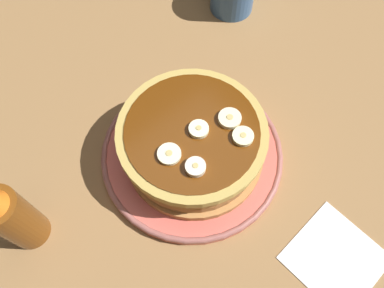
{
  "coord_description": "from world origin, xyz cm",
  "views": [
    {
      "loc": [
        -18.34,
        16.02,
        52.16
      ],
      "look_at": [
        0.0,
        0.0,
        3.92
      ],
      "focal_mm": 36.13,
      "sensor_mm": 36.0,
      "label": 1
    }
  ],
  "objects_px": {
    "pancake_stack": "(191,143)",
    "banana_slice_0": "(199,129)",
    "banana_slice_3": "(169,154)",
    "plate": "(192,153)",
    "napkin": "(335,258)",
    "banana_slice_4": "(195,167)",
    "banana_slice_2": "(230,119)",
    "syrup_bottle": "(12,217)",
    "banana_slice_1": "(243,137)"
  },
  "relations": [
    {
      "from": "pancake_stack",
      "to": "banana_slice_0",
      "type": "height_order",
      "value": "banana_slice_0"
    },
    {
      "from": "banana_slice_0",
      "to": "banana_slice_1",
      "type": "bearing_deg",
      "value": -141.72
    },
    {
      "from": "banana_slice_1",
      "to": "syrup_bottle",
      "type": "distance_m",
      "value": 0.3
    },
    {
      "from": "banana_slice_4",
      "to": "napkin",
      "type": "height_order",
      "value": "banana_slice_4"
    },
    {
      "from": "banana_slice_3",
      "to": "banana_slice_4",
      "type": "relative_size",
      "value": 1.17
    },
    {
      "from": "banana_slice_2",
      "to": "banana_slice_3",
      "type": "height_order",
      "value": "banana_slice_2"
    },
    {
      "from": "plate",
      "to": "banana_slice_4",
      "type": "bearing_deg",
      "value": 143.34
    },
    {
      "from": "banana_slice_0",
      "to": "banana_slice_4",
      "type": "bearing_deg",
      "value": 134.15
    },
    {
      "from": "plate",
      "to": "banana_slice_4",
      "type": "distance_m",
      "value": 0.09
    },
    {
      "from": "banana_slice_4",
      "to": "napkin",
      "type": "relative_size",
      "value": 0.24
    },
    {
      "from": "banana_slice_2",
      "to": "banana_slice_1",
      "type": "bearing_deg",
      "value": 169.36
    },
    {
      "from": "syrup_bottle",
      "to": "plate",
      "type": "bearing_deg",
      "value": -103.64
    },
    {
      "from": "banana_slice_1",
      "to": "banana_slice_3",
      "type": "bearing_deg",
      "value": 63.66
    },
    {
      "from": "banana_slice_4",
      "to": "syrup_bottle",
      "type": "xyz_separation_m",
      "value": [
        0.1,
        0.21,
        -0.02
      ]
    },
    {
      "from": "banana_slice_4",
      "to": "napkin",
      "type": "xyz_separation_m",
      "value": [
        -0.19,
        -0.08,
        -0.08
      ]
    },
    {
      "from": "pancake_stack",
      "to": "banana_slice_3",
      "type": "height_order",
      "value": "banana_slice_3"
    },
    {
      "from": "banana_slice_2",
      "to": "syrup_bottle",
      "type": "height_order",
      "value": "syrup_bottle"
    },
    {
      "from": "banana_slice_3",
      "to": "banana_slice_4",
      "type": "xyz_separation_m",
      "value": [
        -0.04,
        -0.01,
        0.0
      ]
    },
    {
      "from": "pancake_stack",
      "to": "banana_slice_3",
      "type": "bearing_deg",
      "value": 100.15
    },
    {
      "from": "banana_slice_1",
      "to": "banana_slice_4",
      "type": "relative_size",
      "value": 1.08
    },
    {
      "from": "banana_slice_1",
      "to": "syrup_bottle",
      "type": "height_order",
      "value": "syrup_bottle"
    },
    {
      "from": "banana_slice_0",
      "to": "banana_slice_4",
      "type": "distance_m",
      "value": 0.05
    },
    {
      "from": "banana_slice_2",
      "to": "banana_slice_3",
      "type": "bearing_deg",
      "value": 82.3
    },
    {
      "from": "banana_slice_3",
      "to": "pancake_stack",
      "type": "bearing_deg",
      "value": -79.85
    },
    {
      "from": "pancake_stack",
      "to": "banana_slice_0",
      "type": "distance_m",
      "value": 0.04
    },
    {
      "from": "napkin",
      "to": "pancake_stack",
      "type": "bearing_deg",
      "value": 11.32
    },
    {
      "from": "pancake_stack",
      "to": "syrup_bottle",
      "type": "bearing_deg",
      "value": 76.01
    },
    {
      "from": "pancake_stack",
      "to": "banana_slice_3",
      "type": "distance_m",
      "value": 0.06
    },
    {
      "from": "banana_slice_0",
      "to": "banana_slice_1",
      "type": "relative_size",
      "value": 0.94
    },
    {
      "from": "plate",
      "to": "napkin",
      "type": "bearing_deg",
      "value": -169.47
    },
    {
      "from": "banana_slice_3",
      "to": "napkin",
      "type": "distance_m",
      "value": 0.26
    },
    {
      "from": "pancake_stack",
      "to": "banana_slice_0",
      "type": "xyz_separation_m",
      "value": [
        -0.01,
        -0.01,
        0.04
      ]
    },
    {
      "from": "napkin",
      "to": "syrup_bottle",
      "type": "bearing_deg",
      "value": 43.78
    },
    {
      "from": "banana_slice_1",
      "to": "banana_slice_4",
      "type": "height_order",
      "value": "banana_slice_4"
    },
    {
      "from": "banana_slice_3",
      "to": "banana_slice_1",
      "type": "bearing_deg",
      "value": -116.34
    },
    {
      "from": "plate",
      "to": "syrup_bottle",
      "type": "bearing_deg",
      "value": 76.36
    },
    {
      "from": "banana_slice_1",
      "to": "banana_slice_2",
      "type": "bearing_deg",
      "value": -10.64
    },
    {
      "from": "banana_slice_0",
      "to": "banana_slice_2",
      "type": "distance_m",
      "value": 0.04
    },
    {
      "from": "pancake_stack",
      "to": "banana_slice_3",
      "type": "xyz_separation_m",
      "value": [
        -0.01,
        0.04,
        0.04
      ]
    },
    {
      "from": "pancake_stack",
      "to": "banana_slice_2",
      "type": "bearing_deg",
      "value": -111.55
    },
    {
      "from": "syrup_bottle",
      "to": "banana_slice_4",
      "type": "bearing_deg",
      "value": -116.31
    },
    {
      "from": "banana_slice_4",
      "to": "banana_slice_2",
      "type": "bearing_deg",
      "value": -74.09
    },
    {
      "from": "banana_slice_2",
      "to": "banana_slice_0",
      "type": "bearing_deg",
      "value": 70.49
    },
    {
      "from": "pancake_stack",
      "to": "banana_slice_2",
      "type": "xyz_separation_m",
      "value": [
        -0.02,
        -0.05,
        0.04
      ]
    },
    {
      "from": "banana_slice_3",
      "to": "syrup_bottle",
      "type": "xyz_separation_m",
      "value": [
        0.07,
        0.19,
        -0.02
      ]
    },
    {
      "from": "pancake_stack",
      "to": "banana_slice_2",
      "type": "distance_m",
      "value": 0.07
    },
    {
      "from": "banana_slice_2",
      "to": "banana_slice_3",
      "type": "distance_m",
      "value": 0.09
    },
    {
      "from": "plate",
      "to": "banana_slice_0",
      "type": "height_order",
      "value": "banana_slice_0"
    },
    {
      "from": "banana_slice_1",
      "to": "banana_slice_3",
      "type": "xyz_separation_m",
      "value": [
        0.04,
        0.09,
        -0.0
      ]
    },
    {
      "from": "pancake_stack",
      "to": "banana_slice_2",
      "type": "height_order",
      "value": "banana_slice_2"
    }
  ]
}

